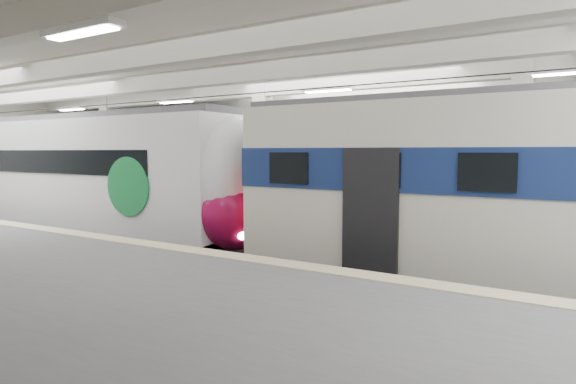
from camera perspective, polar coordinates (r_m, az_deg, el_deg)
The scene contains 4 objects.
station_hall at distance 10.91m, azimuth -4.25°, elevation 5.31°, with size 36.00×24.00×5.75m.
modern_emu at distance 16.97m, azimuth -19.69°, elevation 1.19°, with size 13.53×2.79×4.38m.
older_rer at distance 10.63m, azimuth 29.07°, elevation -0.50°, with size 13.11×2.89×4.34m.
far_train at distance 19.22m, azimuth -1.50°, elevation 2.71°, with size 14.95×3.24×4.72m.
Camera 1 is at (6.40, -10.58, 3.16)m, focal length 30.00 mm.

